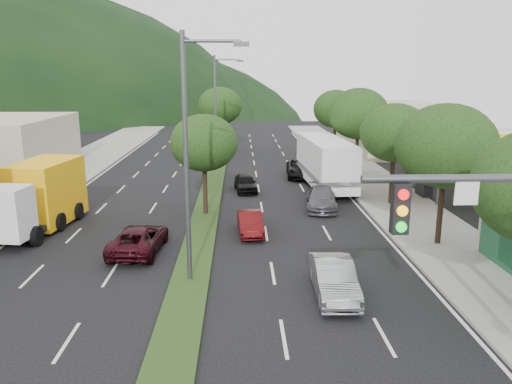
{
  "coord_description": "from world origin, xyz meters",
  "views": [
    {
      "loc": [
        2.11,
        -11.44,
        8.41
      ],
      "look_at": [
        2.91,
        12.74,
        2.67
      ],
      "focal_mm": 35.0,
      "sensor_mm": 36.0,
      "label": 1
    }
  ],
  "objects_px": {
    "car_queue_d": "(301,169)",
    "motorhome": "(325,162)",
    "tree_r_e": "(336,109)",
    "suv_maroon": "(139,239)",
    "car_queue_a": "(246,183)",
    "tree_med_near": "(204,143)",
    "car_queue_b": "(321,198)",
    "sedan_silver": "(334,278)",
    "streetlight_near": "(191,148)",
    "streetlight_mid": "(218,107)",
    "tree_r_d": "(359,114)",
    "car_queue_c": "(250,223)",
    "tree_med_far": "(220,106)",
    "box_truck": "(39,198)",
    "tree_r_b": "(446,146)",
    "tree_r_c": "(395,133)"
  },
  "relations": [
    {
      "from": "sedan_silver",
      "to": "suv_maroon",
      "type": "relative_size",
      "value": 0.91
    },
    {
      "from": "car_queue_a",
      "to": "tree_r_d",
      "type": "bearing_deg",
      "value": 25.46
    },
    {
      "from": "tree_med_far",
      "to": "streetlight_mid",
      "type": "bearing_deg",
      "value": -88.93
    },
    {
      "from": "tree_med_near",
      "to": "car_queue_b",
      "type": "height_order",
      "value": "tree_med_near"
    },
    {
      "from": "sedan_silver",
      "to": "car_queue_d",
      "type": "distance_m",
      "value": 22.89
    },
    {
      "from": "tree_r_b",
      "to": "streetlight_near",
      "type": "relative_size",
      "value": 0.69
    },
    {
      "from": "car_queue_d",
      "to": "motorhome",
      "type": "xyz_separation_m",
      "value": [
        1.28,
        -4.05,
        1.25
      ]
    },
    {
      "from": "tree_r_e",
      "to": "suv_maroon",
      "type": "xyz_separation_m",
      "value": [
        -14.8,
        -28.39,
        -4.24
      ]
    },
    {
      "from": "car_queue_b",
      "to": "car_queue_a",
      "type": "bearing_deg",
      "value": 141.32
    },
    {
      "from": "tree_med_near",
      "to": "car_queue_b",
      "type": "xyz_separation_m",
      "value": [
        7.3,
        1.27,
        -3.76
      ]
    },
    {
      "from": "tree_r_d",
      "to": "car_queue_a",
      "type": "xyz_separation_m",
      "value": [
        -9.48,
        -5.73,
        -4.55
      ]
    },
    {
      "from": "car_queue_a",
      "to": "car_queue_d",
      "type": "relative_size",
      "value": 0.72
    },
    {
      "from": "suv_maroon",
      "to": "tree_med_near",
      "type": "bearing_deg",
      "value": -109.64
    },
    {
      "from": "tree_r_e",
      "to": "streetlight_mid",
      "type": "bearing_deg",
      "value": -149.31
    },
    {
      "from": "tree_r_c",
      "to": "car_queue_d",
      "type": "distance_m",
      "value": 11.18
    },
    {
      "from": "sedan_silver",
      "to": "car_queue_c",
      "type": "bearing_deg",
      "value": 112.52
    },
    {
      "from": "sedan_silver",
      "to": "tree_r_e",
      "type": "bearing_deg",
      "value": 80.56
    },
    {
      "from": "tree_r_b",
      "to": "tree_r_e",
      "type": "xyz_separation_m",
      "value": [
        0.0,
        28.0,
        -0.14
      ]
    },
    {
      "from": "tree_r_e",
      "to": "suv_maroon",
      "type": "height_order",
      "value": "tree_r_e"
    },
    {
      "from": "car_queue_b",
      "to": "car_queue_d",
      "type": "bearing_deg",
      "value": 98.01
    },
    {
      "from": "tree_r_c",
      "to": "sedan_silver",
      "type": "height_order",
      "value": "tree_r_c"
    },
    {
      "from": "car_queue_c",
      "to": "streetlight_mid",
      "type": "bearing_deg",
      "value": 93.72
    },
    {
      "from": "tree_r_e",
      "to": "car_queue_a",
      "type": "height_order",
      "value": "tree_r_e"
    },
    {
      "from": "car_queue_c",
      "to": "sedan_silver",
      "type": "bearing_deg",
      "value": -72.36
    },
    {
      "from": "tree_r_b",
      "to": "tree_r_e",
      "type": "relative_size",
      "value": 1.03
    },
    {
      "from": "sedan_silver",
      "to": "motorhome",
      "type": "xyz_separation_m",
      "value": [
        2.8,
        18.79,
        1.26
      ]
    },
    {
      "from": "car_queue_a",
      "to": "car_queue_c",
      "type": "xyz_separation_m",
      "value": [
        0.12,
        -10.0,
        -0.04
      ]
    },
    {
      "from": "car_queue_a",
      "to": "motorhome",
      "type": "distance_m",
      "value": 6.2
    },
    {
      "from": "streetlight_near",
      "to": "streetlight_mid",
      "type": "distance_m",
      "value": 25.0
    },
    {
      "from": "tree_r_e",
      "to": "tree_med_far",
      "type": "distance_m",
      "value": 12.65
    },
    {
      "from": "tree_r_b",
      "to": "tree_med_far",
      "type": "relative_size",
      "value": 1.0
    },
    {
      "from": "car_queue_b",
      "to": "tree_r_b",
      "type": "bearing_deg",
      "value": -49.51
    },
    {
      "from": "tree_r_e",
      "to": "car_queue_d",
      "type": "xyz_separation_m",
      "value": [
        -4.77,
        -10.73,
        -4.18
      ]
    },
    {
      "from": "car_queue_b",
      "to": "streetlight_near",
      "type": "bearing_deg",
      "value": -114.59
    },
    {
      "from": "tree_r_c",
      "to": "tree_r_b",
      "type": "bearing_deg",
      "value": -90.0
    },
    {
      "from": "tree_r_c",
      "to": "sedan_silver",
      "type": "distance_m",
      "value": 15.5
    },
    {
      "from": "car_queue_d",
      "to": "motorhome",
      "type": "relative_size",
      "value": 0.53
    },
    {
      "from": "tree_med_near",
      "to": "car_queue_a",
      "type": "bearing_deg",
      "value": 68.06
    },
    {
      "from": "sedan_silver",
      "to": "box_truck",
      "type": "distance_m",
      "value": 17.37
    },
    {
      "from": "tree_med_near",
      "to": "tree_r_d",
      "type": "bearing_deg",
      "value": 45.0
    },
    {
      "from": "tree_med_near",
      "to": "suv_maroon",
      "type": "height_order",
      "value": "tree_med_near"
    },
    {
      "from": "tree_r_e",
      "to": "tree_r_d",
      "type": "bearing_deg",
      "value": -90.0
    },
    {
      "from": "streetlight_mid",
      "to": "suv_maroon",
      "type": "xyz_separation_m",
      "value": [
        -3.0,
        -21.39,
        -4.93
      ]
    },
    {
      "from": "sedan_silver",
      "to": "car_queue_a",
      "type": "relative_size",
      "value": 1.15
    },
    {
      "from": "tree_med_far",
      "to": "suv_maroon",
      "type": "distance_m",
      "value": 32.8
    },
    {
      "from": "streetlight_mid",
      "to": "tree_med_far",
      "type": "bearing_deg",
      "value": 91.07
    },
    {
      "from": "car_queue_a",
      "to": "car_queue_c",
      "type": "height_order",
      "value": "car_queue_a"
    },
    {
      "from": "tree_r_e",
      "to": "suv_maroon",
      "type": "relative_size",
      "value": 1.43
    },
    {
      "from": "streetlight_mid",
      "to": "car_queue_c",
      "type": "xyz_separation_m",
      "value": [
        2.44,
        -18.73,
        -4.99
      ]
    },
    {
      "from": "car_queue_d",
      "to": "motorhome",
      "type": "bearing_deg",
      "value": -69.0
    }
  ]
}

